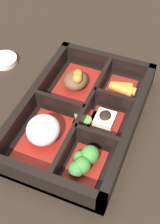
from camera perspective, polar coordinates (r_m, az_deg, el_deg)
name	(u,v)px	position (r m, az deg, el deg)	size (l,w,h in m)	color
ground_plane	(80,121)	(0.57, 0.00, -1.64)	(3.00, 3.00, 0.00)	black
bento_base	(80,119)	(0.57, 0.00, -1.32)	(0.31, 0.20, 0.01)	black
bento_rim	(81,113)	(0.56, 0.26, -0.24)	(0.31, 0.20, 0.05)	black
bowl_rice	(43,132)	(0.52, -6.70, -3.66)	(0.12, 0.07, 0.05)	maroon
bowl_stew	(76,82)	(0.61, -0.76, 5.53)	(0.12, 0.07, 0.05)	maroon
bowl_greens	(84,162)	(0.49, 0.72, -9.14)	(0.07, 0.05, 0.04)	maroon
bowl_tofu	(105,121)	(0.55, 4.54, -1.69)	(0.07, 0.05, 0.03)	maroon
bowl_carrots	(122,89)	(0.61, 7.66, 4.20)	(0.07, 0.06, 0.02)	maroon
bowl_pickles	(84,117)	(0.56, 0.74, -1.01)	(0.04, 0.03, 0.01)	maroon
sauce_dish	(4,60)	(0.71, -13.73, 9.22)	(0.06, 0.06, 0.01)	beige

